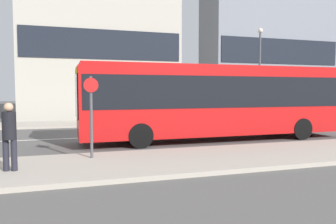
% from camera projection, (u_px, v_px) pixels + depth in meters
% --- Properties ---
extents(ground_plane, '(120.00, 120.00, 0.00)m').
position_uv_depth(ground_plane, '(122.00, 136.00, 15.70)').
color(ground_plane, '#595654').
extents(sidewalk_near, '(44.00, 3.50, 0.13)m').
position_uv_depth(sidewalk_near, '(157.00, 162.00, 9.75)').
color(sidewalk_near, '#B2A899').
rests_on(sidewalk_near, ground_plane).
extents(sidewalk_far, '(44.00, 3.50, 0.13)m').
position_uv_depth(sidewalk_far, '(106.00, 123.00, 21.65)').
color(sidewalk_far, '#B2A899').
rests_on(sidewalk_far, ground_plane).
extents(lane_centerline, '(41.80, 0.16, 0.01)m').
position_uv_depth(lane_centerline, '(122.00, 136.00, 15.70)').
color(lane_centerline, silver).
rests_on(lane_centerline, ground_plane).
extents(apartment_block_right_tower, '(12.43, 4.31, 20.70)m').
position_uv_depth(apartment_block_right_tower, '(268.00, 4.00, 30.88)').
color(apartment_block_right_tower, gray).
rests_on(apartment_block_right_tower, ground_plane).
extents(city_bus, '(11.94, 2.53, 3.26)m').
position_uv_depth(city_bus, '(216.00, 98.00, 14.53)').
color(city_bus, red).
rests_on(city_bus, ground_plane).
extents(parked_car_0, '(4.67, 1.80, 1.44)m').
position_uv_depth(parked_car_0, '(327.00, 112.00, 23.38)').
color(parked_car_0, black).
rests_on(parked_car_0, ground_plane).
extents(pedestrian_near_stop, '(0.35, 0.34, 1.75)m').
position_uv_depth(pedestrian_near_stop, '(9.00, 132.00, 8.34)').
color(pedestrian_near_stop, '#23232D').
rests_on(pedestrian_near_stop, sidewalk_near).
extents(bus_stop_sign, '(0.44, 0.12, 2.50)m').
position_uv_depth(bus_stop_sign, '(91.00, 110.00, 9.92)').
color(bus_stop_sign, '#4C4C51').
rests_on(bus_stop_sign, sidewalk_near).
extents(street_lamp, '(0.36, 0.36, 6.49)m').
position_uv_depth(street_lamp, '(260.00, 64.00, 23.33)').
color(street_lamp, '#4C4C51').
rests_on(street_lamp, sidewalk_far).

